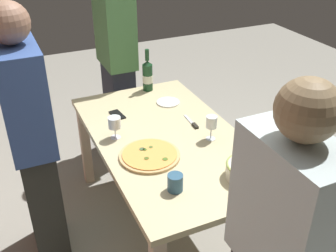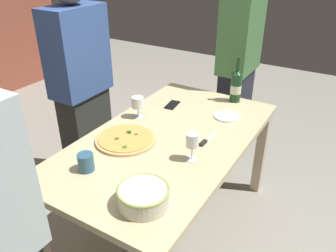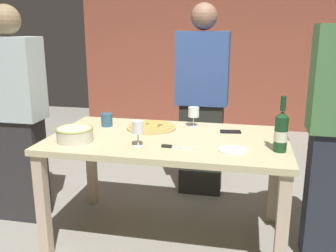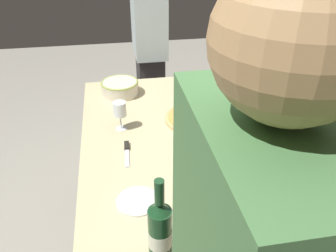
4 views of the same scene
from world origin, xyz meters
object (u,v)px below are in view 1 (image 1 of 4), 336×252
at_px(wine_bottle, 148,75).
at_px(wine_glass_by_bottle, 211,123).
at_px(serving_bowl, 247,170).
at_px(person_host, 32,143).
at_px(cup_amber, 175,183).
at_px(person_guest_right, 117,61).
at_px(pizza_knife, 193,123).
at_px(cell_phone, 117,115).
at_px(side_plate, 168,102).
at_px(pizza, 150,155).
at_px(wine_glass_near_pizza, 115,124).
at_px(dining_table, 168,148).

bearing_deg(wine_bottle, wine_glass_by_bottle, -174.32).
xyz_separation_m(serving_bowl, person_host, (0.70, 1.04, 0.04)).
relative_size(wine_glass_by_bottle, cup_amber, 1.70).
bearing_deg(person_guest_right, pizza_knife, 12.25).
height_order(wine_bottle, wine_glass_by_bottle, wine_bottle).
height_order(cell_phone, pizza_knife, pizza_knife).
height_order(cup_amber, side_plate, cup_amber).
distance_m(pizza, side_plate, 0.73).
relative_size(cell_phone, person_guest_right, 0.08).
distance_m(cup_amber, cell_phone, 0.92).
bearing_deg(cell_phone, serving_bowl, -73.83).
bearing_deg(side_plate, pizza_knife, -177.04).
distance_m(pizza, serving_bowl, 0.58).
xyz_separation_m(serving_bowl, person_guest_right, (1.67, 0.20, 0.08)).
xyz_separation_m(serving_bowl, wine_bottle, (1.30, 0.07, 0.08)).
xyz_separation_m(cell_phone, pizza_knife, (-0.33, -0.43, 0.00)).
distance_m(serving_bowl, wine_glass_near_pizza, 0.88).
bearing_deg(wine_glass_by_bottle, wine_glass_near_pizza, 63.97).
xyz_separation_m(pizza, person_host, (0.30, 0.63, 0.08)).
bearing_deg(pizza_knife, wine_bottle, 6.25).
relative_size(wine_bottle, person_host, 0.20).
xyz_separation_m(pizza, wine_glass_by_bottle, (0.03, -0.43, 0.10)).
relative_size(wine_bottle, pizza_knife, 1.66).
height_order(wine_glass_near_pizza, side_plate, wine_glass_near_pizza).
relative_size(cup_amber, cell_phone, 0.67).
bearing_deg(cell_phone, pizza_knife, -44.79).
relative_size(serving_bowl, pizza_knife, 1.19).
bearing_deg(wine_bottle, serving_bowl, -177.04).
bearing_deg(wine_bottle, wine_glass_near_pizza, 141.86).
bearing_deg(side_plate, wine_bottle, 10.48).
bearing_deg(wine_glass_by_bottle, cup_amber, 130.92).
distance_m(side_plate, person_guest_right, 0.69).
bearing_deg(cup_amber, person_host, 44.64).
relative_size(pizza, cup_amber, 3.79).
height_order(wine_glass_near_pizza, cell_phone, wine_glass_near_pizza).
relative_size(dining_table, wine_glass_near_pizza, 10.80).
relative_size(dining_table, serving_bowl, 6.62).
height_order(cup_amber, cell_phone, cup_amber).
height_order(wine_glass_near_pizza, person_guest_right, person_guest_right).
bearing_deg(person_guest_right, wine_glass_near_pizza, -18.02).
distance_m(cup_amber, person_host, 0.90).
height_order(dining_table, wine_glass_near_pizza, wine_glass_near_pizza).
bearing_deg(dining_table, pizza_knife, -70.41).
relative_size(wine_bottle, wine_glass_near_pizza, 2.28).
bearing_deg(pizza_knife, cell_phone, 52.52).
bearing_deg(person_guest_right, pizza, -8.67).
height_order(dining_table, side_plate, side_plate).
relative_size(wine_glass_near_pizza, person_guest_right, 0.09).
bearing_deg(person_host, wine_bottle, 40.20).
bearing_deg(pizza_knife, dining_table, 109.59).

